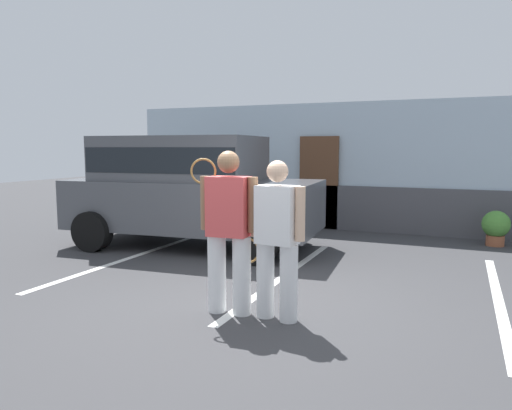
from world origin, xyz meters
TOP-DOWN VIEW (x-y plane):
  - ground_plane at (0.00, 0.00)m, footprint 40.00×40.00m
  - parking_stripe_0 at (-2.85, 1.50)m, footprint 0.12×4.40m
  - parking_stripe_1 at (-0.08, 1.50)m, footprint 0.12×4.40m
  - parking_stripe_2 at (2.70, 1.50)m, footprint 0.12×4.40m
  - house_frontage at (-0.01, 5.88)m, footprint 10.99×0.40m
  - parked_suv at (-2.45, 2.76)m, footprint 4.74×2.46m
  - tennis_player_man at (-0.12, -0.23)m, footprint 0.80×0.31m
  - tennis_player_woman at (0.44, -0.20)m, footprint 0.88×0.31m
  - potted_plant_by_porch at (2.86, 5.08)m, footprint 0.51×0.51m

SIDE VIEW (x-z plane):
  - ground_plane at x=0.00m, z-range 0.00..0.00m
  - parking_stripe_0 at x=-2.85m, z-range 0.00..0.01m
  - parking_stripe_1 at x=-0.08m, z-range 0.00..0.01m
  - parking_stripe_2 at x=2.70m, z-range 0.00..0.01m
  - potted_plant_by_porch at x=2.86m, z-range 0.04..0.70m
  - tennis_player_woman at x=0.44m, z-range 0.03..1.74m
  - tennis_player_man at x=-0.12m, z-range 0.04..1.85m
  - parked_suv at x=-2.45m, z-range 0.12..2.17m
  - house_frontage at x=-0.01m, z-range -0.09..2.76m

